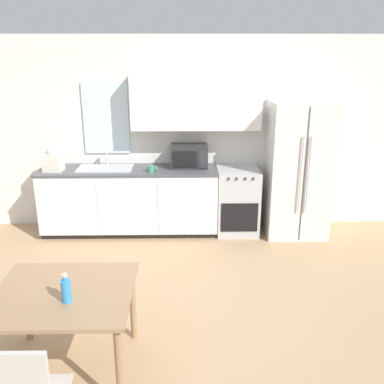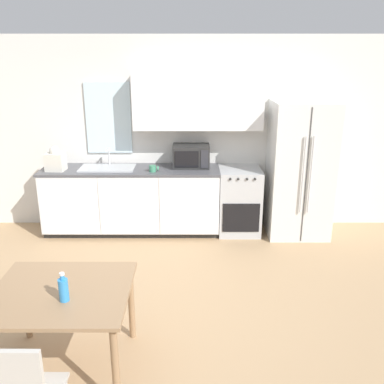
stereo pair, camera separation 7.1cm
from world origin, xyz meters
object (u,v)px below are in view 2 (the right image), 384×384
(coffee_mug, at_px, (153,169))
(microwave, at_px, (191,156))
(refrigerator, at_px, (299,170))
(dining_table, at_px, (61,302))
(drink_bottle, at_px, (63,289))
(oven_range, at_px, (239,201))

(coffee_mug, bearing_deg, microwave, 26.23)
(refrigerator, relative_size, microwave, 3.69)
(microwave, relative_size, coffee_mug, 3.91)
(refrigerator, distance_m, dining_table, 3.74)
(microwave, bearing_deg, dining_table, -109.13)
(coffee_mug, relative_size, dining_table, 0.12)
(microwave, bearing_deg, drink_bottle, -107.14)
(oven_range, relative_size, microwave, 1.84)
(refrigerator, bearing_deg, oven_range, 176.64)
(dining_table, xyz_separation_m, drink_bottle, (0.07, -0.13, 0.19))
(microwave, bearing_deg, oven_range, -7.84)
(microwave, height_order, drink_bottle, microwave)
(refrigerator, distance_m, coffee_mug, 2.01)
(oven_range, relative_size, refrigerator, 0.50)
(dining_table, bearing_deg, refrigerator, 47.87)
(oven_range, bearing_deg, dining_table, -120.97)
(drink_bottle, bearing_deg, refrigerator, 50.02)
(refrigerator, relative_size, dining_table, 1.73)
(microwave, xyz_separation_m, coffee_mug, (-0.51, -0.25, -0.11))
(oven_range, xyz_separation_m, drink_bottle, (-1.62, -2.95, 0.37))
(refrigerator, distance_m, drink_bottle, 3.79)
(refrigerator, relative_size, drink_bottle, 8.05)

